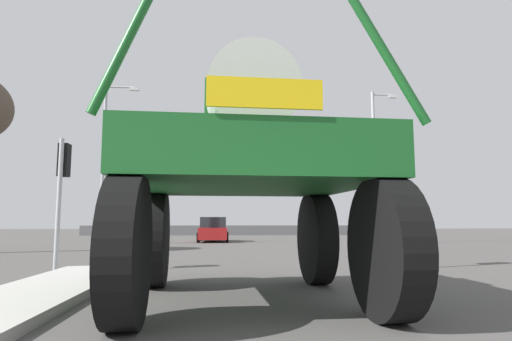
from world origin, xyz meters
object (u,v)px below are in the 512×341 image
Objects in this scene: sedan_ahead at (213,230)px; traffic_signal_far_left at (136,192)px; streetlight_far_left at (106,155)px; streetlight_far_right at (376,159)px; traffic_signal_near_right at (383,167)px; oversize_sprayer at (247,174)px; traffic_signal_near_left at (63,175)px.

traffic_signal_far_left is at bearing 114.79° from sedan_ahead.
streetlight_far_left reaches higher than sedan_ahead.
streetlight_far_right is (15.42, 0.18, -0.06)m from streetlight_far_left.
traffic_signal_near_right is 0.41× the size of streetlight_far_right.
streetlight_far_right is at bearing 70.71° from traffic_signal_near_right.
traffic_signal_near_right is at bearing -44.59° from oversize_sprayer.
traffic_signal_far_left is at bearing 122.73° from traffic_signal_near_right.
oversize_sprayer reaches higher than traffic_signal_far_left.
traffic_signal_near_left is (-3.48, -16.44, 1.69)m from sedan_ahead.
traffic_signal_near_right is 0.41× the size of streetlight_far_left.
sedan_ahead is 16.89m from traffic_signal_near_left.
streetlight_far_left is at bearing -140.23° from traffic_signal_far_left.
traffic_signal_near_right is 17.15m from traffic_signal_far_left.
sedan_ahead is 1.01× the size of traffic_signal_far_left.
streetlight_far_left is (-5.92, -3.23, 4.22)m from sedan_ahead.
traffic_signal_near_right is 14.36m from streetlight_far_right.
streetlight_far_right reaches higher than traffic_signal_near_right.
oversize_sprayer is 1.60× the size of traffic_signal_near_left.
sedan_ahead is at bearing 106.29° from traffic_signal_near_right.
traffic_signal_far_left reaches higher than sedan_ahead.
streetlight_far_left is at bearing 18.66° from oversize_sprayer.
oversize_sprayer is 0.59× the size of streetlight_far_right.
traffic_signal_near_left is 18.81m from streetlight_far_right.
streetlight_far_right reaches higher than traffic_signal_far_left.
traffic_signal_near_left is 0.90× the size of traffic_signal_near_right.
oversize_sprayer is 6.19m from traffic_signal_near_left.
streetlight_far_left is (-2.44, 13.21, 2.53)m from traffic_signal_near_left.
traffic_signal_near_right is at bearing -50.94° from streetlight_far_left.
streetlight_far_right is at bearing -28.48° from oversize_sprayer.
oversize_sprayer is at bearing -73.94° from traffic_signal_far_left.
traffic_signal_far_left is 2.73m from streetlight_far_left.
streetlight_far_right is at bearing -4.22° from traffic_signal_far_left.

